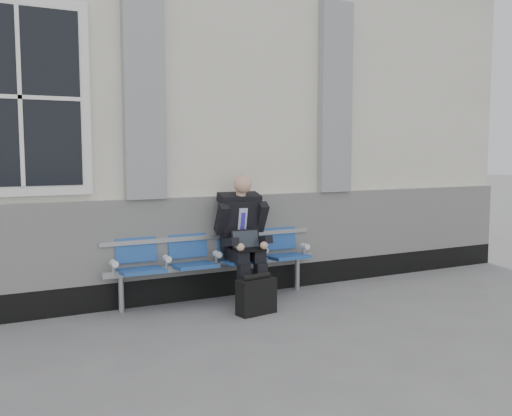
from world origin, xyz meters
TOP-DOWN VIEW (x-y plane):
  - bench at (2.37, 1.32)m, footprint 2.60×0.47m
  - businessman at (2.66, 1.19)m, footprint 0.61×0.81m
  - briefcase at (2.53, 0.59)m, footprint 0.44×0.24m

SIDE VIEW (x-z plane):
  - briefcase at x=2.53m, z-range -0.02..0.42m
  - bench at x=2.37m, z-range 0.10..1.01m
  - businessman at x=2.66m, z-range 0.05..1.51m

